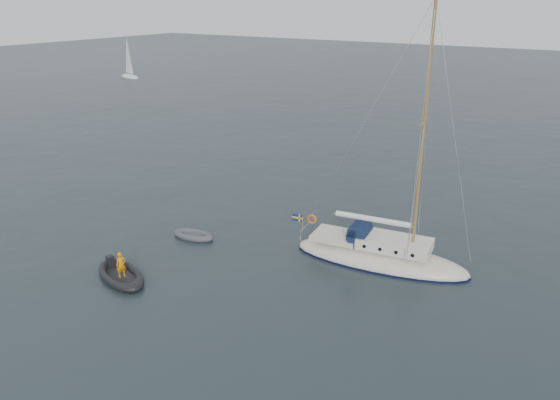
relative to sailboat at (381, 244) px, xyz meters
The scene contains 5 objects.
ground 4.77m from the sailboat, 141.32° to the right, with size 300.00×300.00×0.00m, color black.
sailboat is the anchor object (origin of this frame).
dinghy 11.66m from the sailboat, 164.01° to the right, with size 2.78×1.26×0.40m.
rib 14.44m from the sailboat, 139.72° to the right, with size 4.11×1.87×1.63m.
distant_yacht_a 82.86m from the sailboat, 146.66° to the left, with size 6.14×3.28×8.14m.
Camera 1 is at (13.85, -23.73, 14.26)m, focal length 35.00 mm.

